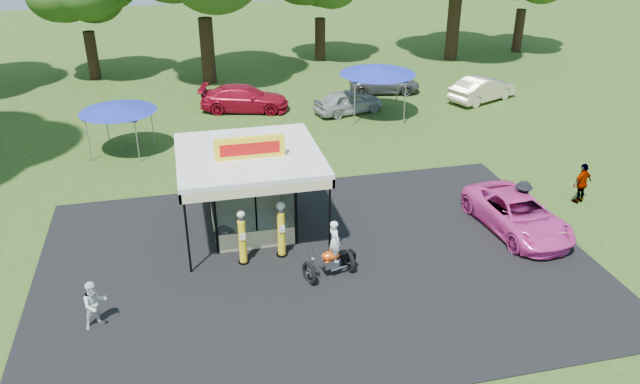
{
  "coord_description": "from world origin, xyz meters",
  "views": [
    {
      "loc": [
        -4.35,
        -16.84,
        12.46
      ],
      "look_at": [
        0.55,
        4.0,
        1.9
      ],
      "focal_mm": 35.0,
      "sensor_mm": 36.0,
      "label": 1
    }
  ],
  "objects_px": {
    "spectator_west": "(95,304)",
    "bg_car_c": "(348,102)",
    "pink_sedan": "(518,214)",
    "tent_east": "(378,70)",
    "motorcycle": "(333,254)",
    "tent_west": "(118,108)",
    "gas_station_kiosk": "(250,190)",
    "bg_car_b": "(245,98)",
    "gas_pump_right": "(281,231)",
    "spectator_east_b": "(582,183)",
    "gas_pump_left": "(242,238)",
    "a_frame_sign": "(556,240)",
    "bg_car_d": "(385,83)",
    "spectator_east_a": "(522,202)",
    "bg_car_e": "(483,89)",
    "kiosk_car": "(245,196)"
  },
  "relations": [
    {
      "from": "gas_pump_right",
      "to": "tent_east",
      "type": "relative_size",
      "value": 0.51
    },
    {
      "from": "bg_car_e",
      "to": "gas_station_kiosk",
      "type": "bearing_deg",
      "value": 105.15
    },
    {
      "from": "bg_car_c",
      "to": "tent_west",
      "type": "xyz_separation_m",
      "value": [
        -13.01,
        -3.31,
        1.7
      ]
    },
    {
      "from": "motorcycle",
      "to": "kiosk_car",
      "type": "distance_m",
      "value": 6.48
    },
    {
      "from": "pink_sedan",
      "to": "gas_station_kiosk",
      "type": "bearing_deg",
      "value": 162.05
    },
    {
      "from": "spectator_west",
      "to": "motorcycle",
      "type": "bearing_deg",
      "value": -20.25
    },
    {
      "from": "kiosk_car",
      "to": "pink_sedan",
      "type": "bearing_deg",
      "value": -114.12
    },
    {
      "from": "pink_sedan",
      "to": "tent_east",
      "type": "relative_size",
      "value": 1.19
    },
    {
      "from": "gas_pump_right",
      "to": "spectator_east_b",
      "type": "bearing_deg",
      "value": 5.81
    },
    {
      "from": "bg_car_e",
      "to": "tent_east",
      "type": "relative_size",
      "value": 1.07
    },
    {
      "from": "gas_station_kiosk",
      "to": "tent_east",
      "type": "distance_m",
      "value": 15.17
    },
    {
      "from": "spectator_east_a",
      "to": "gas_pump_left",
      "type": "bearing_deg",
      "value": -18.97
    },
    {
      "from": "spectator_east_b",
      "to": "bg_car_d",
      "type": "height_order",
      "value": "spectator_east_b"
    },
    {
      "from": "gas_station_kiosk",
      "to": "gas_pump_left",
      "type": "xyz_separation_m",
      "value": [
        -0.64,
        -2.34,
        -0.73
      ]
    },
    {
      "from": "motorcycle",
      "to": "tent_west",
      "type": "relative_size",
      "value": 0.59
    },
    {
      "from": "gas_station_kiosk",
      "to": "pink_sedan",
      "type": "height_order",
      "value": "gas_station_kiosk"
    },
    {
      "from": "pink_sedan",
      "to": "bg_car_b",
      "type": "distance_m",
      "value": 19.37
    },
    {
      "from": "gas_pump_right",
      "to": "motorcycle",
      "type": "bearing_deg",
      "value": -47.52
    },
    {
      "from": "spectator_east_b",
      "to": "a_frame_sign",
      "type": "bearing_deg",
      "value": 28.05
    },
    {
      "from": "gas_station_kiosk",
      "to": "spectator_east_b",
      "type": "distance_m",
      "value": 14.27
    },
    {
      "from": "a_frame_sign",
      "to": "tent_west",
      "type": "relative_size",
      "value": 0.23
    },
    {
      "from": "spectator_west",
      "to": "gas_pump_right",
      "type": "bearing_deg",
      "value": -4.7
    },
    {
      "from": "pink_sedan",
      "to": "bg_car_c",
      "type": "bearing_deg",
      "value": 95.08
    },
    {
      "from": "bg_car_b",
      "to": "tent_east",
      "type": "height_order",
      "value": "tent_east"
    },
    {
      "from": "spectator_east_b",
      "to": "bg_car_d",
      "type": "distance_m",
      "value": 17.63
    },
    {
      "from": "spectator_east_b",
      "to": "spectator_east_a",
      "type": "bearing_deg",
      "value": -0.3
    },
    {
      "from": "spectator_west",
      "to": "bg_car_c",
      "type": "relative_size",
      "value": 0.38
    },
    {
      "from": "bg_car_c",
      "to": "bg_car_d",
      "type": "relative_size",
      "value": 0.91
    },
    {
      "from": "gas_pump_left",
      "to": "a_frame_sign",
      "type": "distance_m",
      "value": 11.76
    },
    {
      "from": "pink_sedan",
      "to": "bg_car_d",
      "type": "bearing_deg",
      "value": 82.75
    },
    {
      "from": "gas_pump_left",
      "to": "motorcycle",
      "type": "relative_size",
      "value": 0.97
    },
    {
      "from": "gas_pump_right",
      "to": "pink_sedan",
      "type": "xyz_separation_m",
      "value": [
        9.48,
        -0.24,
        -0.35
      ]
    },
    {
      "from": "bg_car_c",
      "to": "bg_car_b",
      "type": "bearing_deg",
      "value": 58.07
    },
    {
      "from": "bg_car_e",
      "to": "pink_sedan",
      "type": "bearing_deg",
      "value": 134.53
    },
    {
      "from": "pink_sedan",
      "to": "bg_car_b",
      "type": "relative_size",
      "value": 0.98
    },
    {
      "from": "pink_sedan",
      "to": "spectator_west",
      "type": "relative_size",
      "value": 3.27
    },
    {
      "from": "spectator_west",
      "to": "spectator_east_a",
      "type": "relative_size",
      "value": 0.86
    },
    {
      "from": "spectator_west",
      "to": "gas_pump_left",
      "type": "bearing_deg",
      "value": -0.45
    },
    {
      "from": "motorcycle",
      "to": "spectator_east_b",
      "type": "distance_m",
      "value": 12.27
    },
    {
      "from": "a_frame_sign",
      "to": "pink_sedan",
      "type": "height_order",
      "value": "pink_sedan"
    },
    {
      "from": "pink_sedan",
      "to": "spectator_west",
      "type": "xyz_separation_m",
      "value": [
        -15.83,
        -2.49,
        0.07
      ]
    },
    {
      "from": "bg_car_c",
      "to": "tent_west",
      "type": "distance_m",
      "value": 13.53
    },
    {
      "from": "spectator_east_a",
      "to": "spectator_west",
      "type": "bearing_deg",
      "value": -10.81
    },
    {
      "from": "gas_pump_right",
      "to": "tent_east",
      "type": "bearing_deg",
      "value": 59.9
    },
    {
      "from": "a_frame_sign",
      "to": "spectator_east_b",
      "type": "height_order",
      "value": "spectator_east_b"
    },
    {
      "from": "motorcycle",
      "to": "spectator_west",
      "type": "distance_m",
      "value": 7.95
    },
    {
      "from": "gas_pump_left",
      "to": "bg_car_c",
      "type": "xyz_separation_m",
      "value": [
        8.25,
        15.33,
        -0.33
      ]
    },
    {
      "from": "spectator_west",
      "to": "a_frame_sign",
      "type": "bearing_deg",
      "value": -25.27
    },
    {
      "from": "bg_car_c",
      "to": "tent_east",
      "type": "xyz_separation_m",
      "value": [
        1.48,
        -0.89,
        2.09
      ]
    },
    {
      "from": "tent_west",
      "to": "pink_sedan",
      "type": "bearing_deg",
      "value": -37.59
    }
  ]
}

